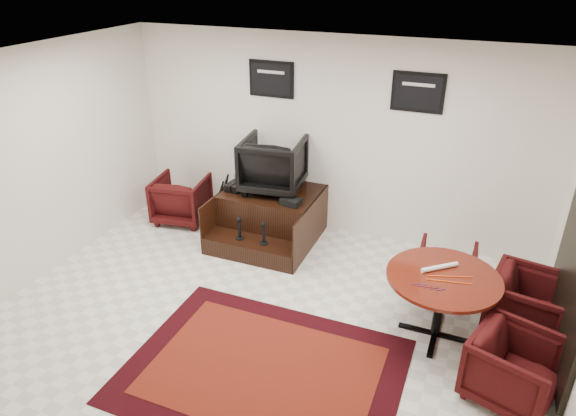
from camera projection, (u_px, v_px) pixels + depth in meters
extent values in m
plane|color=white|center=(258.00, 327.00, 5.67)|extent=(6.00, 6.00, 0.00)
cube|color=silver|center=(332.00, 138.00, 7.12)|extent=(6.00, 0.02, 2.80)
cube|color=silver|center=(70.00, 397.00, 2.98)|extent=(6.00, 0.02, 2.80)
cube|color=silver|center=(25.00, 171.00, 6.06)|extent=(0.02, 5.00, 2.80)
cube|color=white|center=(250.00, 71.00, 4.42)|extent=(6.00, 5.00, 0.02)
cube|color=black|center=(271.00, 79.00, 7.07)|extent=(0.66, 0.03, 0.50)
cube|color=black|center=(271.00, 79.00, 7.06)|extent=(0.58, 0.01, 0.42)
cube|color=silver|center=(271.00, 72.00, 7.01)|extent=(0.40, 0.00, 0.04)
cube|color=black|center=(418.00, 92.00, 6.40)|extent=(0.66, 0.03, 0.50)
cube|color=black|center=(418.00, 93.00, 6.39)|extent=(0.58, 0.01, 0.42)
cube|color=silver|center=(419.00, 85.00, 6.34)|extent=(0.40, 0.00, 0.04)
cube|color=black|center=(263.00, 370.00, 5.08)|extent=(2.67, 2.00, 0.01)
cube|color=#621A0E|center=(263.00, 370.00, 5.08)|extent=(2.19, 1.52, 0.01)
cube|color=black|center=(273.00, 213.00, 7.40)|extent=(1.34, 0.99, 0.70)
cube|color=black|center=(252.00, 249.00, 6.93)|extent=(1.34, 0.40, 0.25)
cube|color=black|center=(225.00, 211.00, 7.46)|extent=(0.02, 1.39, 0.70)
cube|color=black|center=(311.00, 227.00, 7.01)|extent=(0.02, 1.39, 0.70)
cylinder|color=black|center=(240.00, 238.00, 6.93)|extent=(0.11, 0.11, 0.02)
cylinder|color=black|center=(239.00, 230.00, 6.87)|extent=(0.04, 0.04, 0.24)
sphere|color=black|center=(239.00, 219.00, 6.80)|extent=(0.07, 0.07, 0.07)
cylinder|color=black|center=(264.00, 243.00, 6.81)|extent=(0.11, 0.11, 0.02)
cylinder|color=black|center=(264.00, 235.00, 6.75)|extent=(0.04, 0.04, 0.24)
sphere|color=black|center=(263.00, 224.00, 6.68)|extent=(0.07, 0.07, 0.07)
imported|color=black|center=(273.00, 162.00, 7.10)|extent=(0.90, 0.86, 0.84)
cube|color=black|center=(232.00, 186.00, 7.28)|extent=(0.12, 0.28, 0.10)
cube|color=black|center=(239.00, 187.00, 7.23)|extent=(0.12, 0.28, 0.10)
cube|color=black|center=(291.00, 202.00, 6.82)|extent=(0.28, 0.21, 0.09)
imported|color=black|center=(181.00, 197.00, 7.80)|extent=(0.85, 0.81, 0.77)
cylinder|color=#46140A|center=(444.00, 278.00, 5.23)|extent=(1.16, 1.16, 0.04)
cylinder|color=black|center=(439.00, 306.00, 5.39)|extent=(0.09, 0.09, 0.68)
cube|color=black|center=(435.00, 333.00, 5.55)|extent=(0.78, 0.06, 0.03)
cube|color=black|center=(435.00, 333.00, 5.55)|extent=(0.06, 0.78, 0.03)
imported|color=black|center=(446.00, 268.00, 6.13)|extent=(0.67, 0.63, 0.67)
imported|color=black|center=(529.00, 304.00, 5.41)|extent=(0.84, 0.88, 0.79)
imported|color=black|center=(514.00, 366.00, 4.63)|extent=(0.87, 0.90, 0.74)
cylinder|color=white|center=(440.00, 267.00, 5.33)|extent=(0.35, 0.31, 0.05)
cylinder|color=#F74A0D|center=(449.00, 282.00, 5.12)|extent=(0.44, 0.09, 0.01)
cylinder|color=#F74A0D|center=(450.00, 276.00, 5.21)|extent=(0.43, 0.15, 0.01)
cylinder|color=#4C1933|center=(416.00, 284.00, 5.08)|extent=(0.09, 0.06, 0.01)
cylinder|color=#4C1933|center=(422.00, 286.00, 5.06)|extent=(0.09, 0.06, 0.01)
cylinder|color=#4C1933|center=(428.00, 287.00, 5.04)|extent=(0.09, 0.06, 0.01)
cylinder|color=#4C1933|center=(434.00, 288.00, 5.02)|extent=(0.09, 0.06, 0.01)
cylinder|color=#4C1933|center=(441.00, 290.00, 5.00)|extent=(0.09, 0.06, 0.01)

